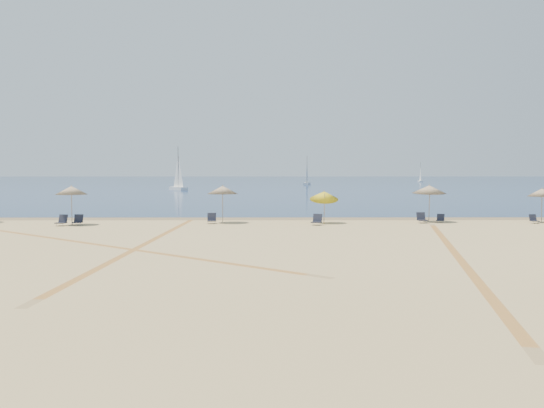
{
  "coord_description": "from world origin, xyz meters",
  "views": [
    {
      "loc": [
        -0.24,
        -19.46,
        3.46
      ],
      "look_at": [
        0.0,
        20.0,
        1.3
      ],
      "focal_mm": 38.84,
      "sensor_mm": 36.0,
      "label": 1
    }
  ],
  "objects": [
    {
      "name": "chair_1",
      "position": [
        -13.53,
        18.28,
        0.31
      ],
      "size": [
        0.72,
        0.8,
        0.71
      ],
      "rotation": [
        0.0,
        0.0,
        -0.21
      ],
      "color": "black",
      "rests_on": "ground"
    },
    {
      "name": "sailboat_0",
      "position": [
        10.22,
        140.13,
        2.36
      ],
      "size": [
        2.4,
        5.39,
        7.79
      ],
      "rotation": [
        0.0,
        0.0,
        -0.21
      ],
      "color": "white",
      "rests_on": "ocean"
    },
    {
      "name": "chair_6",
      "position": [
        11.48,
        20.33,
        0.26
      ],
      "size": [
        0.68,
        0.73,
        0.6
      ],
      "rotation": [
        0.0,
        0.0,
        -0.39
      ],
      "color": "black",
      "rests_on": "ground"
    },
    {
      "name": "umbrella_1",
      "position": [
        -13.08,
        18.88,
        2.26
      ],
      "size": [
        2.07,
        2.07,
        2.6
      ],
      "color": "gray",
      "rests_on": "ground"
    },
    {
      "name": "chair_4",
      "position": [
        2.92,
        18.63,
        0.32
      ],
      "size": [
        0.81,
        0.87,
        0.73
      ],
      "rotation": [
        0.0,
        0.0,
        -0.36
      ],
      "color": "black",
      "rests_on": "ground"
    },
    {
      "name": "tire_tracks",
      "position": [
        -2.52,
        7.97,
        0.0
      ],
      "size": [
        53.57,
        41.11,
        0.0
      ],
      "color": "tan",
      "rests_on": "ground"
    },
    {
      "name": "ground",
      "position": [
        0.0,
        0.0,
        0.0
      ],
      "size": [
        160.0,
        160.0,
        0.0
      ],
      "primitive_type": "plane",
      "color": "tan",
      "rests_on": "ground"
    },
    {
      "name": "chair_3",
      "position": [
        -4.05,
        19.85,
        0.31
      ],
      "size": [
        0.63,
        0.72,
        0.7
      ],
      "rotation": [
        0.0,
        0.0,
        0.08
      ],
      "color": "black",
      "rests_on": "ground"
    },
    {
      "name": "ocean",
      "position": [
        0.0,
        225.0,
        0.01
      ],
      "size": [
        500.0,
        500.0,
        0.0
      ],
      "primitive_type": "plane",
      "color": "#0C2151",
      "rests_on": "ground"
    },
    {
      "name": "wet_sand",
      "position": [
        0.0,
        24.0,
        0.0
      ],
      "size": [
        500.0,
        500.0,
        0.0
      ],
      "primitive_type": "plane",
      "color": "olive",
      "rests_on": "ground"
    },
    {
      "name": "sailboat_2",
      "position": [
        -17.36,
        92.27,
        2.51
      ],
      "size": [
        4.18,
        5.46,
        8.29
      ],
      "rotation": [
        0.0,
        0.0,
        0.56
      ],
      "color": "white",
      "rests_on": "ocean"
    },
    {
      "name": "umbrella_3",
      "position": [
        3.51,
        20.02,
        1.88
      ],
      "size": [
        1.93,
        2.0,
        2.42
      ],
      "color": "gray",
      "rests_on": "ground"
    },
    {
      "name": "umbrella_4",
      "position": [
        10.9,
        21.1,
        2.25
      ],
      "size": [
        2.33,
        2.36,
        2.6
      ],
      "color": "gray",
      "rests_on": "ground"
    },
    {
      "name": "chair_5",
      "position": [
        10.16,
        20.18,
        0.32
      ],
      "size": [
        0.67,
        0.77,
        0.72
      ],
      "rotation": [
        0.0,
        0.0,
        0.12
      ],
      "color": "black",
      "rests_on": "ground"
    },
    {
      "name": "umbrella_2",
      "position": [
        -3.35,
        20.43,
        2.24
      ],
      "size": [
        2.09,
        2.09,
        2.58
      ],
      "color": "gray",
      "rests_on": "ground"
    },
    {
      "name": "chair_2",
      "position": [
        -12.63,
        18.7,
        0.31
      ],
      "size": [
        0.58,
        0.68,
        0.69
      ],
      "rotation": [
        0.0,
        0.0,
        0.0
      ],
      "color": "black",
      "rests_on": "ground"
    },
    {
      "name": "umbrella_5",
      "position": [
        18.41,
        20.42,
        2.06
      ],
      "size": [
        1.95,
        1.95,
        2.4
      ],
      "color": "gray",
      "rests_on": "ground"
    },
    {
      "name": "sailboat_1",
      "position": [
        51.82,
        181.58,
        2.03
      ],
      "size": [
        1.54,
        4.6,
        6.72
      ],
      "rotation": [
        0.0,
        0.0,
        -0.09
      ],
      "color": "white",
      "rests_on": "ocean"
    },
    {
      "name": "chair_7",
      "position": [
        17.66,
        19.92,
        0.26
      ],
      "size": [
        0.54,
        0.62,
        0.6
      ],
      "rotation": [
        0.0,
        0.0,
        0.09
      ],
      "color": "black",
      "rests_on": "ground"
    }
  ]
}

